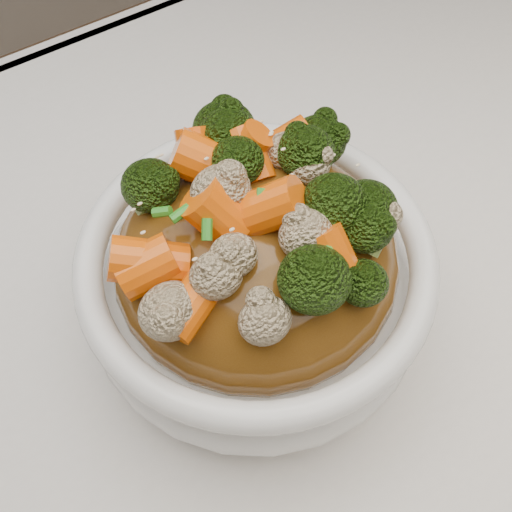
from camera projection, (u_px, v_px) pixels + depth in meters
floor at (288, 512)px, 1.06m from camera, size 3.00×3.00×0.00m
dining_table at (302, 451)px, 0.75m from camera, size 1.20×0.80×0.75m
tablecloth at (331, 317)px, 0.46m from camera, size 1.20×0.80×0.04m
bowl at (256, 284)px, 0.40m from camera, size 0.24×0.24×0.09m
sauce_base at (256, 259)px, 0.37m from camera, size 0.19×0.19×0.10m
carrots at (256, 192)px, 0.32m from camera, size 0.19×0.19×0.05m
broccoli at (256, 193)px, 0.32m from camera, size 0.19×0.19×0.05m
cauliflower at (256, 196)px, 0.32m from camera, size 0.19×0.19×0.04m
scallions at (256, 191)px, 0.32m from camera, size 0.14×0.14×0.02m
sesame_seeds at (256, 191)px, 0.32m from camera, size 0.17×0.17×0.01m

